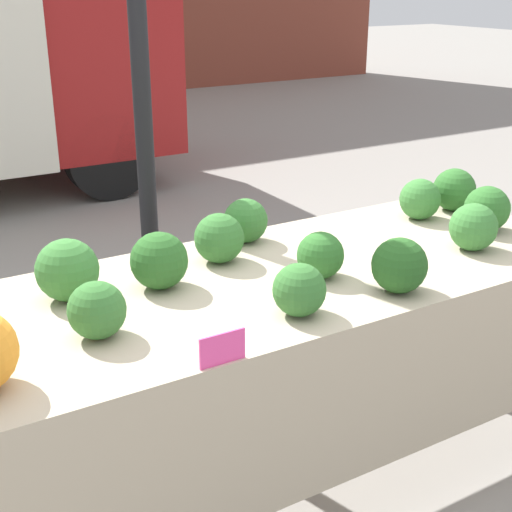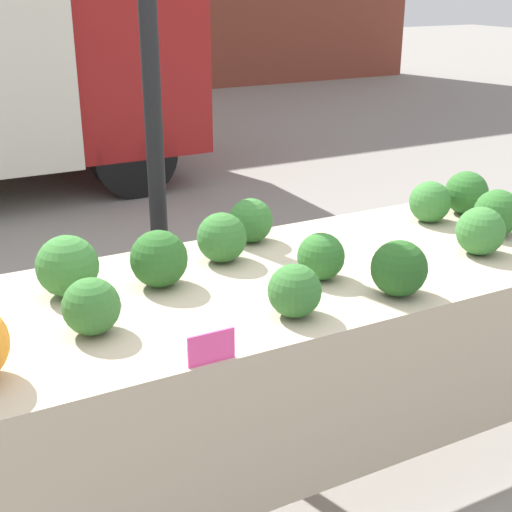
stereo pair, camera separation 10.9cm
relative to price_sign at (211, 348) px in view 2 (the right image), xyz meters
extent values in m
plane|color=gray|center=(0.34, 0.40, -0.93)|extent=(40.00, 40.00, 0.00)
cylinder|color=black|center=(0.30, 1.18, 0.34)|extent=(0.07, 0.07, 2.53)
cube|color=maroon|center=(1.33, 5.10, 0.27)|extent=(1.16, 1.78, 1.74)
cylinder|color=black|center=(1.22, 4.32, -0.56)|extent=(0.73, 0.22, 0.73)
cylinder|color=black|center=(1.22, 5.88, -0.56)|extent=(0.73, 0.22, 0.73)
cube|color=tan|center=(0.34, 0.40, -0.06)|extent=(2.40, 0.83, 0.03)
cube|color=tan|center=(0.34, -0.01, -0.32)|extent=(2.40, 0.01, 0.49)
cylinder|color=black|center=(1.47, 0.76, -0.50)|extent=(0.05, 0.05, 0.85)
sphere|color=#2D6628|center=(0.52, 0.32, 0.03)|extent=(0.15, 0.15, 0.15)
sphere|color=#336B2D|center=(0.31, 0.60, 0.04)|extent=(0.17, 0.17, 0.17)
sphere|color=#285B23|center=(0.05, 0.50, 0.05)|extent=(0.18, 0.18, 0.18)
sphere|color=#2D6628|center=(1.31, 0.37, 0.04)|extent=(0.17, 0.17, 0.17)
sphere|color=#336B2D|center=(0.48, 0.72, 0.04)|extent=(0.16, 0.16, 0.16)
sphere|color=#387533|center=(1.19, 0.60, 0.04)|extent=(0.16, 0.16, 0.16)
sphere|color=#23511E|center=(0.66, 0.11, 0.04)|extent=(0.17, 0.17, 0.17)
sphere|color=#2D6628|center=(1.39, 0.61, 0.04)|extent=(0.17, 0.17, 0.17)
sphere|color=#336B2D|center=(-0.21, 0.29, 0.04)|extent=(0.15, 0.15, 0.15)
sphere|color=#387533|center=(-0.21, 0.56, 0.05)|extent=(0.19, 0.19, 0.19)
sphere|color=#387533|center=(1.12, 0.25, 0.04)|extent=(0.17, 0.17, 0.17)
sphere|color=#336B2D|center=(0.31, 0.13, 0.03)|extent=(0.15, 0.15, 0.15)
cube|color=#EF4793|center=(0.00, 0.00, 0.00)|extent=(0.12, 0.01, 0.08)
camera|label=1|loc=(-0.71, -1.36, 0.85)|focal=50.00mm
camera|label=2|loc=(-0.62, -1.41, 0.85)|focal=50.00mm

